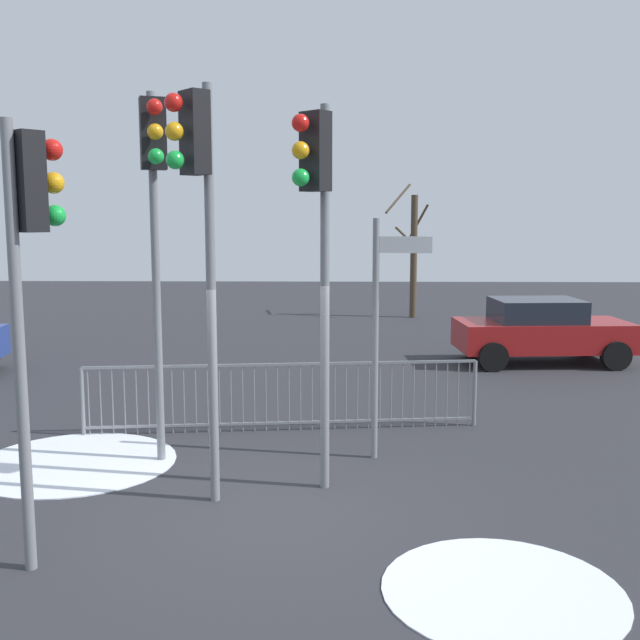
% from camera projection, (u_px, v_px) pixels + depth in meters
% --- Properties ---
extents(ground_plane, '(60.00, 60.00, 0.00)m').
position_uv_depth(ground_plane, '(265.00, 512.00, 8.43)').
color(ground_plane, '#2D2D33').
extents(traffic_light_mid_left, '(0.38, 0.55, 4.91)m').
position_uv_depth(traffic_light_mid_left, '(155.00, 195.00, 9.62)').
color(traffic_light_mid_left, slate).
rests_on(traffic_light_mid_left, ground).
extents(traffic_light_rear_right, '(0.48, 0.46, 4.77)m').
position_uv_depth(traffic_light_rear_right, '(198.00, 201.00, 8.23)').
color(traffic_light_rear_right, slate).
rests_on(traffic_light_rear_right, ground).
extents(traffic_light_foreground_left, '(0.46, 0.48, 4.18)m').
position_uv_depth(traffic_light_foreground_left, '(29.00, 245.00, 6.78)').
color(traffic_light_foreground_left, slate).
rests_on(traffic_light_foreground_left, ground).
extents(traffic_light_foreground_right, '(0.46, 0.48, 4.60)m').
position_uv_depth(traffic_light_foreground_right, '(317.00, 212.00, 8.66)').
color(traffic_light_foreground_right, slate).
rests_on(traffic_light_foreground_right, ground).
extents(direction_sign_post, '(0.78, 0.18, 3.30)m').
position_uv_depth(direction_sign_post, '(380.00, 327.00, 10.09)').
color(direction_sign_post, slate).
rests_on(direction_sign_post, ground).
extents(pedestrian_guard_railing, '(6.12, 0.75, 1.07)m').
position_uv_depth(pedestrian_guard_railing, '(283.00, 396.00, 11.58)').
color(pedestrian_guard_railing, slate).
rests_on(pedestrian_guard_railing, ground).
extents(car_red_trailing, '(3.90, 2.14, 1.47)m').
position_uv_depth(car_red_trailing, '(541.00, 330.00, 16.87)').
color(car_red_trailing, maroon).
rests_on(car_red_trailing, ground).
extents(bare_tree_left, '(1.47, 1.61, 4.40)m').
position_uv_depth(bare_tree_left, '(413.00, 252.00, 24.40)').
color(bare_tree_left, '#473828').
rests_on(bare_tree_left, ground).
extents(snow_patch_kerb, '(2.17, 2.17, 0.01)m').
position_uv_depth(snow_patch_kerb, '(503.00, 591.00, 6.65)').
color(snow_patch_kerb, white).
rests_on(snow_patch_kerb, ground).
extents(snow_patch_island, '(2.71, 2.71, 0.01)m').
position_uv_depth(snow_patch_island, '(75.00, 462.00, 10.13)').
color(snow_patch_island, white).
rests_on(snow_patch_island, ground).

